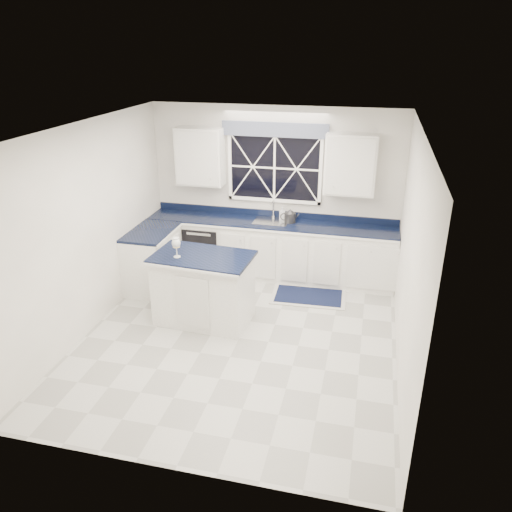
% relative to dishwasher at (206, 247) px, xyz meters
% --- Properties ---
extents(ground, '(4.50, 4.50, 0.00)m').
position_rel_dishwasher_xyz_m(ground, '(1.10, -1.95, -0.41)').
color(ground, beige).
rests_on(ground, ground).
extents(back_wall, '(4.00, 0.10, 2.70)m').
position_rel_dishwasher_xyz_m(back_wall, '(1.10, 0.30, 0.94)').
color(back_wall, white).
rests_on(back_wall, ground).
extents(base_cabinets, '(3.99, 1.60, 0.90)m').
position_rel_dishwasher_xyz_m(base_cabinets, '(0.77, -0.17, 0.04)').
color(base_cabinets, white).
rests_on(base_cabinets, ground).
extents(countertop, '(3.98, 0.64, 0.04)m').
position_rel_dishwasher_xyz_m(countertop, '(1.10, 0.00, 0.51)').
color(countertop, black).
rests_on(countertop, base_cabinets).
extents(dishwasher, '(0.60, 0.58, 0.82)m').
position_rel_dishwasher_xyz_m(dishwasher, '(0.00, 0.00, 0.00)').
color(dishwasher, black).
rests_on(dishwasher, ground).
extents(window, '(1.65, 0.09, 1.26)m').
position_rel_dishwasher_xyz_m(window, '(1.10, 0.25, 1.42)').
color(window, black).
rests_on(window, ground).
extents(upper_cabinets, '(3.10, 0.34, 0.90)m').
position_rel_dishwasher_xyz_m(upper_cabinets, '(1.10, 0.13, 1.49)').
color(upper_cabinets, white).
rests_on(upper_cabinets, ground).
extents(faucet, '(0.05, 0.20, 0.30)m').
position_rel_dishwasher_xyz_m(faucet, '(1.10, 0.19, 0.69)').
color(faucet, '#B8B8BA').
rests_on(faucet, countertop).
extents(island, '(1.36, 0.88, 0.98)m').
position_rel_dishwasher_xyz_m(island, '(0.51, -1.60, 0.08)').
color(island, white).
rests_on(island, ground).
extents(rug, '(1.15, 0.73, 0.02)m').
position_rel_dishwasher_xyz_m(rug, '(1.83, -0.60, -0.40)').
color(rug, '#B6B6B1').
rests_on(rug, ground).
extents(kettle, '(0.30, 0.21, 0.21)m').
position_rel_dishwasher_xyz_m(kettle, '(1.40, 0.07, 0.63)').
color(kettle, '#2E2E30').
rests_on(kettle, countertop).
extents(wine_glass, '(0.11, 0.11, 0.27)m').
position_rel_dishwasher_xyz_m(wine_glass, '(0.20, -1.72, 0.75)').
color(wine_glass, silver).
rests_on(wine_glass, island).
extents(soap_bottle, '(0.11, 0.11, 0.20)m').
position_rel_dishwasher_xyz_m(soap_bottle, '(1.25, 0.19, 0.63)').
color(soap_bottle, silver).
rests_on(soap_bottle, countertop).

